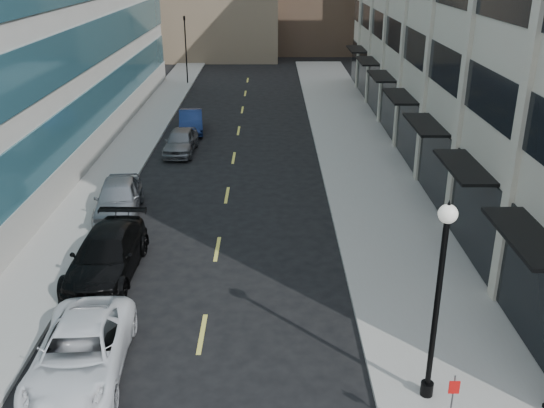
{
  "coord_description": "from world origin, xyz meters",
  "views": [
    {
      "loc": [
        2.19,
        -8.23,
        11.18
      ],
      "look_at": [
        2.24,
        11.69,
        2.95
      ],
      "focal_mm": 40.0,
      "sensor_mm": 36.0,
      "label": 1
    }
  ],
  "objects_px": {
    "car_white_van": "(81,353)",
    "sign_post": "(452,402)",
    "car_silver_sedan": "(118,198)",
    "car_blue_sedan": "(191,121)",
    "traffic_signal": "(184,20)",
    "lamppost": "(439,287)",
    "car_black_pickup": "(107,255)",
    "car_grey_sedan": "(181,141)"
  },
  "relations": [
    {
      "from": "car_white_van",
      "to": "sign_post",
      "type": "xyz_separation_m",
      "value": [
        9.6,
        -3.01,
        0.81
      ]
    },
    {
      "from": "car_silver_sedan",
      "to": "car_blue_sedan",
      "type": "height_order",
      "value": "car_silver_sedan"
    },
    {
      "from": "traffic_signal",
      "to": "car_white_van",
      "type": "bearing_deg",
      "value": -86.87
    },
    {
      "from": "lamppost",
      "to": "car_black_pickup",
      "type": "bearing_deg",
      "value": 146.08
    },
    {
      "from": "car_silver_sedan",
      "to": "lamppost",
      "type": "height_order",
      "value": "lamppost"
    },
    {
      "from": "car_black_pickup",
      "to": "car_grey_sedan",
      "type": "bearing_deg",
      "value": 88.54
    },
    {
      "from": "lamppost",
      "to": "car_white_van",
      "type": "bearing_deg",
      "value": 173.69
    },
    {
      "from": "traffic_signal",
      "to": "sign_post",
      "type": "height_order",
      "value": "traffic_signal"
    },
    {
      "from": "car_silver_sedan",
      "to": "sign_post",
      "type": "xyz_separation_m",
      "value": [
        11.2,
        -14.55,
        0.72
      ]
    },
    {
      "from": "car_blue_sedan",
      "to": "traffic_signal",
      "type": "bearing_deg",
      "value": 90.78
    },
    {
      "from": "traffic_signal",
      "to": "car_black_pickup",
      "type": "relative_size",
      "value": 1.23
    },
    {
      "from": "sign_post",
      "to": "car_silver_sedan",
      "type": "bearing_deg",
      "value": 128.56
    },
    {
      "from": "traffic_signal",
      "to": "car_blue_sedan",
      "type": "bearing_deg",
      "value": -81.96
    },
    {
      "from": "car_white_van",
      "to": "lamppost",
      "type": "relative_size",
      "value": 0.95
    },
    {
      "from": "car_silver_sedan",
      "to": "sign_post",
      "type": "bearing_deg",
      "value": -59.1
    },
    {
      "from": "car_silver_sedan",
      "to": "car_grey_sedan",
      "type": "relative_size",
      "value": 1.14
    },
    {
      "from": "traffic_signal",
      "to": "car_silver_sedan",
      "type": "height_order",
      "value": "traffic_signal"
    },
    {
      "from": "car_silver_sedan",
      "to": "car_white_van",
      "type": "bearing_deg",
      "value": -88.8
    },
    {
      "from": "car_blue_sedan",
      "to": "lamppost",
      "type": "relative_size",
      "value": 0.77
    },
    {
      "from": "car_silver_sedan",
      "to": "car_blue_sedan",
      "type": "xyz_separation_m",
      "value": [
        1.6,
        14.18,
        -0.11
      ]
    },
    {
      "from": "lamppost",
      "to": "sign_post",
      "type": "height_order",
      "value": "lamppost"
    },
    {
      "from": "car_white_van",
      "to": "car_grey_sedan",
      "type": "distance_m",
      "value": 21.0
    },
    {
      "from": "car_white_van",
      "to": "lamppost",
      "type": "height_order",
      "value": "lamppost"
    },
    {
      "from": "car_blue_sedan",
      "to": "sign_post",
      "type": "distance_m",
      "value": 30.3
    },
    {
      "from": "lamppost",
      "to": "traffic_signal",
      "type": "bearing_deg",
      "value": 105.45
    },
    {
      "from": "traffic_signal",
      "to": "sign_post",
      "type": "xyz_separation_m",
      "value": [
        11.9,
        -45.01,
        -4.16
      ]
    },
    {
      "from": "car_black_pickup",
      "to": "car_grey_sedan",
      "type": "xyz_separation_m",
      "value": [
        0.69,
        15.12,
        -0.09
      ]
    },
    {
      "from": "car_white_van",
      "to": "car_silver_sedan",
      "type": "distance_m",
      "value": 11.65
    },
    {
      "from": "car_blue_sedan",
      "to": "car_grey_sedan",
      "type": "relative_size",
      "value": 1.02
    },
    {
      "from": "traffic_signal",
      "to": "car_grey_sedan",
      "type": "distance_m",
      "value": 21.7
    },
    {
      "from": "traffic_signal",
      "to": "lamppost",
      "type": "height_order",
      "value": "traffic_signal"
    },
    {
      "from": "car_black_pickup",
      "to": "car_grey_sedan",
      "type": "distance_m",
      "value": 15.13
    },
    {
      "from": "car_blue_sedan",
      "to": "sign_post",
      "type": "height_order",
      "value": "sign_post"
    },
    {
      "from": "traffic_signal",
      "to": "car_silver_sedan",
      "type": "bearing_deg",
      "value": -88.68
    },
    {
      "from": "car_blue_sedan",
      "to": "car_silver_sedan",
      "type": "bearing_deg",
      "value": -103.69
    },
    {
      "from": "car_black_pickup",
      "to": "car_silver_sedan",
      "type": "height_order",
      "value": "car_silver_sedan"
    },
    {
      "from": "traffic_signal",
      "to": "car_silver_sedan",
      "type": "xyz_separation_m",
      "value": [
        0.7,
        -30.46,
        -4.88
      ]
    },
    {
      "from": "traffic_signal",
      "to": "car_blue_sedan",
      "type": "height_order",
      "value": "traffic_signal"
    },
    {
      "from": "car_blue_sedan",
      "to": "sign_post",
      "type": "bearing_deg",
      "value": -78.77
    },
    {
      "from": "car_black_pickup",
      "to": "car_silver_sedan",
      "type": "distance_m",
      "value": 5.72
    },
    {
      "from": "car_grey_sedan",
      "to": "sign_post",
      "type": "xyz_separation_m",
      "value": [
        9.63,
        -24.01,
        0.82
      ]
    },
    {
      "from": "car_black_pickup",
      "to": "sign_post",
      "type": "height_order",
      "value": "sign_post"
    }
  ]
}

